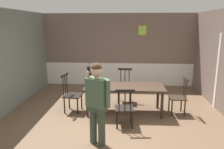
{
  "coord_description": "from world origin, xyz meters",
  "views": [
    {
      "loc": [
        0.31,
        -5.04,
        2.31
      ],
      "look_at": [
        0.01,
        -0.59,
        1.3
      ],
      "focal_mm": 35.39,
      "sensor_mm": 36.0,
      "label": 1
    }
  ],
  "objects": [
    {
      "name": "chair_near_window",
      "position": [
        -1.16,
        0.56,
        0.49
      ],
      "size": [
        0.49,
        0.49,
        1.04
      ],
      "rotation": [
        0.0,
        0.0,
        4.62
      ],
      "color": "black",
      "rests_on": "ground_plane"
    },
    {
      "name": "chair_opposite_corner",
      "position": [
        0.27,
        -0.28,
        0.45
      ],
      "size": [
        0.46,
        0.46,
        0.94
      ],
      "rotation": [
        0.0,
        0.0,
        0.08
      ],
      "color": "black",
      "rests_on": "ground_plane"
    },
    {
      "name": "person_figure",
      "position": [
        -0.24,
        -1.09,
        0.93
      ],
      "size": [
        0.51,
        0.37,
        1.63
      ],
      "rotation": [
        0.0,
        0.0,
        2.69
      ],
      "color": "#3A493A",
      "rests_on": "ground_plane"
    },
    {
      "name": "chair_at_table_head",
      "position": [
        0.26,
        1.41,
        0.48
      ],
      "size": [
        0.45,
        0.45,
        1.02
      ],
      "rotation": [
        0.0,
        0.0,
        3.11
      ],
      "color": "black",
      "rests_on": "ground_plane"
    },
    {
      "name": "chair_by_doorway",
      "position": [
        1.69,
        0.58,
        0.47
      ],
      "size": [
        0.43,
        0.43,
        0.99
      ],
      "rotation": [
        0.0,
        0.0,
        1.61
      ],
      "color": "#2D2319",
      "rests_on": "ground_plane"
    },
    {
      "name": "ground_plane",
      "position": [
        0.0,
        0.0,
        0.0
      ],
      "size": [
        7.47,
        7.47,
        0.0
      ],
      "primitive_type": "plane",
      "color": "brown"
    },
    {
      "name": "dining_table",
      "position": [
        0.26,
        0.56,
        0.66
      ],
      "size": [
        2.08,
        0.92,
        0.74
      ],
      "rotation": [
        0.0,
        0.0,
        0.01
      ],
      "color": "#38281E",
      "rests_on": "ground_plane"
    },
    {
      "name": "room_back_partition",
      "position": [
        0.0,
        3.4,
        1.32
      ],
      "size": [
        5.8,
        0.17,
        2.73
      ],
      "color": "#756056",
      "rests_on": "ground_plane"
    }
  ]
}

